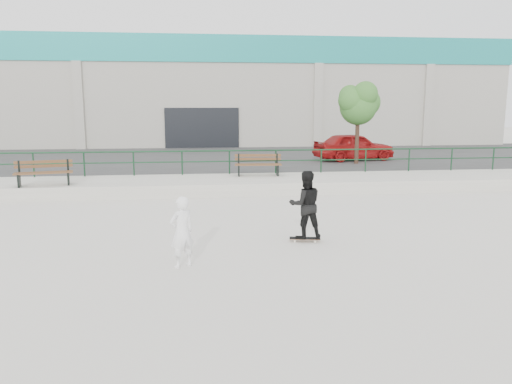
{
  "coord_description": "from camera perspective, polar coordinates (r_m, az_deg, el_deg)",
  "views": [
    {
      "loc": [
        -0.35,
        -10.32,
        3.47
      ],
      "look_at": [
        1.1,
        2.0,
        1.27
      ],
      "focal_mm": 35.0,
      "sensor_mm": 36.0,
      "label": 1
    }
  ],
  "objects": [
    {
      "name": "railing",
      "position": [
        21.24,
        -5.76,
        4.0
      ],
      "size": [
        28.0,
        0.06,
        1.03
      ],
      "color": "#153B21",
      "rests_on": "ledge"
    },
    {
      "name": "parking_strip",
      "position": [
        28.5,
        -5.99,
        3.52
      ],
      "size": [
        60.0,
        14.0,
        0.5
      ],
      "primitive_type": "cube",
      "color": "#343434",
      "rests_on": "ground"
    },
    {
      "name": "seated_skater",
      "position": [
        10.77,
        -8.48,
        -4.54
      ],
      "size": [
        0.67,
        0.61,
        1.54
      ],
      "primitive_type": "imported",
      "rotation": [
        0.0,
        0.0,
        3.69
      ],
      "color": "white",
      "rests_on": "ground"
    },
    {
      "name": "standing_skater",
      "position": [
        12.63,
        5.67,
        -1.45
      ],
      "size": [
        0.86,
        0.68,
        1.73
      ],
      "primitive_type": "imported",
      "rotation": [
        0.0,
        0.0,
        3.18
      ],
      "color": "black",
      "rests_on": "skateboard"
    },
    {
      "name": "commercial_building",
      "position": [
        42.33,
        -6.38,
        11.5
      ],
      "size": [
        44.2,
        16.33,
        8.0
      ],
      "color": "#A9A797",
      "rests_on": "ground"
    },
    {
      "name": "tree",
      "position": [
        25.47,
        11.67,
        10.0
      ],
      "size": [
        2.27,
        2.02,
        4.04
      ],
      "color": "#412A20",
      "rests_on": "parking_strip"
    },
    {
      "name": "ground",
      "position": [
        10.89,
        -4.59,
        -8.54
      ],
      "size": [
        120.0,
        120.0,
        0.0
      ],
      "primitive_type": "plane",
      "color": "silver",
      "rests_on": "ground"
    },
    {
      "name": "red_car",
      "position": [
        27.11,
        11.11,
        5.13
      ],
      "size": [
        4.52,
        2.48,
        1.46
      ],
      "primitive_type": "imported",
      "rotation": [
        0.0,
        0.0,
        1.76
      ],
      "color": "maroon",
      "rests_on": "parking_strip"
    },
    {
      "name": "bench_right",
      "position": [
        20.89,
        0.24,
        3.12
      ],
      "size": [
        1.98,
        0.7,
        0.9
      ],
      "rotation": [
        0.0,
        0.0,
        -0.07
      ],
      "color": "brown",
      "rests_on": "ledge"
    },
    {
      "name": "skateboard",
      "position": [
        12.84,
        5.6,
        -5.32
      ],
      "size": [
        0.8,
        0.34,
        0.09
      ],
      "rotation": [
        0.0,
        0.0,
        -0.18
      ],
      "color": "black",
      "rests_on": "ground"
    },
    {
      "name": "bench_left",
      "position": [
        19.89,
        -23.09,
        2.01
      ],
      "size": [
        2.09,
        0.99,
        0.93
      ],
      "rotation": [
        0.0,
        0.0,
        0.21
      ],
      "color": "brown",
      "rests_on": "ledge"
    },
    {
      "name": "ledge",
      "position": [
        20.08,
        -5.64,
        0.79
      ],
      "size": [
        30.0,
        3.0,
        0.5
      ],
      "primitive_type": "cube",
      "color": "#B6B3A6",
      "rests_on": "ground"
    }
  ]
}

